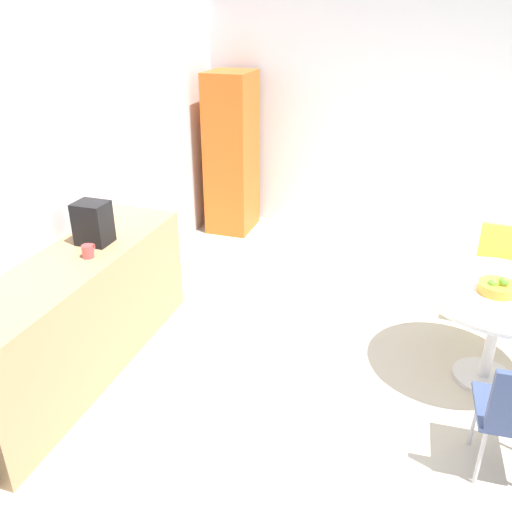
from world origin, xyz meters
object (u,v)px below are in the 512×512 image
object	(u,v)px
chair_yellow	(499,262)
fruit_bowl	(498,287)
mug_white	(88,251)
round_table	(499,308)
locker_cabinet	(232,154)
coffee_maker	(93,223)

from	to	relation	value
chair_yellow	fruit_bowl	world-z (taller)	fruit_bowl
chair_yellow	mug_white	distance (m)	3.38
round_table	mug_white	bearing A→B (deg)	103.96
fruit_bowl	round_table	bearing A→B (deg)	-58.25
mug_white	locker_cabinet	bearing A→B (deg)	-0.03
chair_yellow	coffee_maker	distance (m)	3.37
mug_white	chair_yellow	bearing A→B (deg)	-60.06
round_table	coffee_maker	size ratio (longest dim) A/B	3.50
round_table	fruit_bowl	world-z (taller)	fruit_bowl
locker_cabinet	coffee_maker	world-z (taller)	locker_cabinet
chair_yellow	fruit_bowl	distance (m)	1.04
locker_cabinet	coffee_maker	distance (m)	2.66
chair_yellow	coffee_maker	bearing A→B (deg)	115.62
fruit_bowl	coffee_maker	distance (m)	2.91
round_table	chair_yellow	distance (m)	0.98
mug_white	round_table	bearing A→B (deg)	-76.04
round_table	fruit_bowl	distance (m)	0.19
fruit_bowl	mug_white	xyz separation A→B (m)	(-0.67, 2.77, 0.16)
locker_cabinet	chair_yellow	size ratio (longest dim) A/B	2.24
round_table	coffee_maker	distance (m)	2.98
fruit_bowl	mug_white	size ratio (longest dim) A/B	1.97
round_table	mug_white	size ratio (longest dim) A/B	8.67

